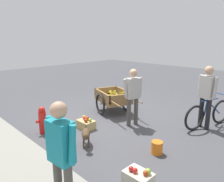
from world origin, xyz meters
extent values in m
plane|color=#47474C|center=(0.00, 0.00, 0.00)|extent=(24.00, 24.00, 0.00)
cube|color=olive|center=(0.30, -0.38, 0.40)|extent=(1.30, 1.11, 0.10)
cube|color=olive|center=(0.79, -0.55, 0.57)|extent=(0.32, 0.78, 0.24)
cube|color=olive|center=(-0.19, -0.21, 0.57)|extent=(0.32, 0.78, 0.24)
cube|color=olive|center=(0.42, -0.03, 0.57)|extent=(1.06, 0.42, 0.24)
cube|color=olive|center=(0.18, -0.73, 0.57)|extent=(1.06, 0.42, 0.24)
torus|color=black|center=(0.44, 0.04, 0.32)|extent=(0.62, 0.27, 0.64)
torus|color=black|center=(0.15, -0.80, 0.32)|extent=(0.62, 0.27, 0.64)
cylinder|color=#9E9EA8|center=(0.30, -0.38, 0.32)|extent=(0.32, 0.85, 0.04)
cylinder|color=olive|center=(-0.37, 0.21, 0.55)|extent=(0.53, 0.21, 0.04)
cylinder|color=olive|center=(-0.59, -0.43, 0.55)|extent=(0.53, 0.21, 0.04)
cylinder|color=#9E9EA8|center=(0.74, -0.53, 0.18)|extent=(0.04, 0.04, 0.35)
ellipsoid|color=gold|center=(-0.03, -0.45, 0.51)|extent=(0.19, 0.07, 0.12)
ellipsoid|color=gold|center=(-0.02, -0.45, 0.52)|extent=(0.19, 0.12, 0.05)
ellipsoid|color=gold|center=(0.01, -0.46, 0.53)|extent=(0.18, 0.06, 0.14)
ellipsoid|color=gold|center=(0.02, -0.08, 0.50)|extent=(0.18, 0.09, 0.15)
ellipsoid|color=gold|center=(0.04, -0.08, 0.51)|extent=(0.18, 0.04, 0.07)
ellipsoid|color=gold|center=(0.06, -0.08, 0.52)|extent=(0.18, 0.13, 0.09)
ellipsoid|color=gold|center=(0.07, -0.08, 0.53)|extent=(0.18, 0.06, 0.13)
ellipsoid|color=gold|center=(0.21, -0.65, 0.55)|extent=(0.18, 0.07, 0.15)
ellipsoid|color=gold|center=(0.23, -0.65, 0.56)|extent=(0.17, 0.15, 0.09)
ellipsoid|color=gold|center=(0.24, -0.65, 0.57)|extent=(0.19, 0.10, 0.07)
ellipsoid|color=gold|center=(0.26, -0.65, 0.58)|extent=(0.16, 0.16, 0.12)
ellipsoid|color=gold|center=(0.50, -0.49, 0.57)|extent=(0.17, 0.11, 0.15)
ellipsoid|color=gold|center=(0.53, -0.50, 0.58)|extent=(0.18, 0.14, 0.05)
ellipsoid|color=gold|center=(0.55, -0.50, 0.59)|extent=(0.18, 0.06, 0.14)
ellipsoid|color=gold|center=(-0.09, -0.45, 0.49)|extent=(0.16, 0.15, 0.13)
ellipsoid|color=gold|center=(-0.07, -0.45, 0.50)|extent=(0.19, 0.08, 0.05)
ellipsoid|color=gold|center=(-0.06, -0.45, 0.51)|extent=(0.17, 0.14, 0.12)
ellipsoid|color=gold|center=(-0.01, -0.59, 0.63)|extent=(0.17, 0.15, 0.13)
ellipsoid|color=gold|center=(0.01, -0.59, 0.64)|extent=(0.18, 0.06, 0.05)
ellipsoid|color=gold|center=(0.04, -0.59, 0.65)|extent=(0.18, 0.06, 0.15)
ellipsoid|color=gold|center=(0.27, -0.46, 0.62)|extent=(0.18, 0.09, 0.13)
ellipsoid|color=gold|center=(0.29, -0.45, 0.63)|extent=(0.18, 0.12, 0.08)
ellipsoid|color=gold|center=(0.30, -0.45, 0.64)|extent=(0.18, 0.14, 0.08)
ellipsoid|color=gold|center=(0.32, -0.45, 0.65)|extent=(0.18, 0.06, 0.14)
ellipsoid|color=gold|center=(0.08, -0.07, 0.61)|extent=(0.18, 0.06, 0.13)
ellipsoid|color=gold|center=(0.09, -0.07, 0.62)|extent=(0.19, 0.11, 0.08)
ellipsoid|color=gold|center=(0.11, -0.07, 0.63)|extent=(0.19, 0.12, 0.08)
ellipsoid|color=gold|center=(0.12, -0.07, 0.64)|extent=(0.19, 0.07, 0.12)
ellipsoid|color=gold|center=(0.21, -0.32, 0.59)|extent=(0.17, 0.13, 0.13)
ellipsoid|color=gold|center=(0.22, -0.32, 0.60)|extent=(0.19, 0.08, 0.10)
ellipsoid|color=gold|center=(0.23, -0.32, 0.61)|extent=(0.18, 0.07, 0.05)
ellipsoid|color=gold|center=(0.25, -0.31, 0.62)|extent=(0.19, 0.06, 0.10)
ellipsoid|color=gold|center=(0.26, -0.31, 0.63)|extent=(0.17, 0.13, 0.13)
ellipsoid|color=gold|center=(0.63, -0.60, 0.53)|extent=(0.18, 0.06, 0.14)
ellipsoid|color=gold|center=(0.64, -0.60, 0.54)|extent=(0.19, 0.07, 0.10)
ellipsoid|color=gold|center=(0.66, -0.59, 0.55)|extent=(0.17, 0.15, 0.05)
ellipsoid|color=gold|center=(0.67, -0.59, 0.56)|extent=(0.18, 0.13, 0.10)
ellipsoid|color=gold|center=(0.68, -0.59, 0.57)|extent=(0.18, 0.09, 0.14)
ellipsoid|color=gold|center=(0.58, -0.28, 0.50)|extent=(0.19, 0.09, 0.13)
ellipsoid|color=gold|center=(0.59, -0.27, 0.51)|extent=(0.19, 0.07, 0.11)
ellipsoid|color=gold|center=(0.60, -0.27, 0.52)|extent=(0.19, 0.08, 0.05)
ellipsoid|color=gold|center=(0.61, -0.27, 0.53)|extent=(0.19, 0.13, 0.10)
ellipsoid|color=gold|center=(0.62, -0.27, 0.54)|extent=(0.18, 0.06, 0.14)
ellipsoid|color=gold|center=(0.16, -0.40, 0.58)|extent=(0.17, 0.10, 0.16)
ellipsoid|color=gold|center=(0.18, -0.41, 0.59)|extent=(0.17, 0.15, 0.05)
ellipsoid|color=gold|center=(0.20, -0.41, 0.60)|extent=(0.19, 0.09, 0.12)
cylinder|color=#4C4742|center=(-0.75, 0.10, 0.37)|extent=(0.11, 0.11, 0.75)
cylinder|color=#4C4742|center=(-0.83, -0.11, 0.37)|extent=(0.11, 0.11, 0.75)
cube|color=#B7B2AD|center=(-0.79, -0.01, 1.01)|extent=(0.30, 0.39, 0.53)
sphere|color=tan|center=(-0.79, -0.01, 1.41)|extent=(0.20, 0.20, 0.20)
cylinder|color=#B7B2AD|center=(-0.72, 0.20, 1.04)|extent=(0.08, 0.14, 0.48)
cylinder|color=#B7B2AD|center=(-0.86, -0.21, 1.04)|extent=(0.08, 0.09, 0.48)
torus|color=black|center=(-2.40, -1.79, 0.33)|extent=(0.26, 0.65, 0.66)
torus|color=black|center=(-2.10, -0.84, 0.33)|extent=(0.26, 0.65, 0.66)
cylinder|color=#234C93|center=(-2.25, -1.31, 0.73)|extent=(0.21, 0.58, 0.04)
cylinder|color=#234C93|center=(-2.22, -1.20, 0.56)|extent=(0.07, 0.11, 0.45)
cylinder|color=#234C93|center=(-2.31, -1.49, 0.51)|extent=(0.19, 0.52, 0.43)
ellipsoid|color=black|center=(-2.21, -1.18, 0.82)|extent=(0.20, 0.08, 0.06)
cylinder|color=#234C93|center=(-2.39, -1.74, 0.83)|extent=(0.45, 0.16, 0.03)
cylinder|color=black|center=(-2.10, -1.20, 0.40)|extent=(0.11, 0.11, 0.80)
cylinder|color=black|center=(-2.31, -1.14, 0.40)|extent=(0.11, 0.11, 0.80)
cube|color=#B7B2AD|center=(-2.21, -1.17, 1.08)|extent=(0.38, 0.29, 0.56)
sphere|color=tan|center=(-2.21, -1.17, 1.50)|extent=(0.22, 0.22, 0.22)
cylinder|color=#B7B2AD|center=(-2.00, -1.24, 1.11)|extent=(0.08, 0.08, 0.51)
cylinder|color=#B7B2AD|center=(-2.42, -1.11, 1.11)|extent=(0.08, 0.12, 0.51)
ellipsoid|color=#4C3823|center=(-0.79, 1.55, 0.27)|extent=(0.46, 0.42, 0.18)
sphere|color=#4C3823|center=(-1.00, 1.72, 0.33)|extent=(0.14, 0.14, 0.14)
cylinder|color=#4C3823|center=(-0.58, 1.38, 0.31)|extent=(0.10, 0.09, 0.12)
cylinder|color=#4C3823|center=(-0.93, 1.59, 0.09)|extent=(0.04, 0.04, 0.18)
cylinder|color=#4C3823|center=(-0.86, 1.68, 0.09)|extent=(0.04, 0.04, 0.18)
cylinder|color=#4C3823|center=(-0.72, 1.43, 0.09)|extent=(0.04, 0.04, 0.18)
cylinder|color=#4C3823|center=(-0.66, 1.51, 0.09)|extent=(0.04, 0.04, 0.18)
cylinder|color=red|center=(0.43, 1.91, 0.28)|extent=(0.18, 0.18, 0.55)
sphere|color=red|center=(0.43, 1.91, 0.59)|extent=(0.16, 0.16, 0.16)
cylinder|color=red|center=(0.54, 1.91, 0.33)|extent=(0.10, 0.07, 0.07)
cylinder|color=red|center=(0.43, 2.02, 0.33)|extent=(0.07, 0.10, 0.07)
cylinder|color=orange|center=(-2.08, 0.76, 0.13)|extent=(0.23, 0.23, 0.26)
cube|color=beige|center=(-2.40, 1.78, 0.11)|extent=(0.44, 0.32, 0.22)
sphere|color=red|center=(-2.30, 1.83, 0.26)|extent=(0.08, 0.08, 0.08)
sphere|color=#B23319|center=(-2.52, 1.76, 0.26)|extent=(0.08, 0.08, 0.08)
sphere|color=#99BF33|center=(-2.53, 1.71, 0.27)|extent=(0.10, 0.10, 0.10)
sphere|color=red|center=(-2.37, 1.82, 0.26)|extent=(0.09, 0.09, 0.09)
cube|color=tan|center=(-0.10, 1.01, 0.11)|extent=(0.44, 0.32, 0.22)
sphere|color=#B23319|center=(-0.11, 0.97, 0.27)|extent=(0.10, 0.10, 0.10)
sphere|color=red|center=(0.01, 0.98, 0.26)|extent=(0.08, 0.08, 0.08)
sphere|color=#99BF33|center=(-0.24, 0.99, 0.27)|extent=(0.09, 0.09, 0.09)
sphere|color=#B23319|center=(-0.05, 1.01, 0.26)|extent=(0.08, 0.08, 0.08)
sphere|color=#B23319|center=(-0.19, 1.08, 0.27)|extent=(0.09, 0.09, 0.09)
sphere|color=#99BF33|center=(0.06, 0.95, 0.26)|extent=(0.08, 0.08, 0.08)
sphere|color=#99BF33|center=(0.06, 0.94, 0.26)|extent=(0.08, 0.08, 0.08)
cube|color=teal|center=(-2.06, 2.91, 1.04)|extent=(0.36, 0.23, 0.54)
sphere|color=tan|center=(-2.06, 2.91, 1.45)|extent=(0.21, 0.21, 0.21)
cylinder|color=teal|center=(-2.28, 2.89, 1.07)|extent=(0.08, 0.12, 0.49)
cylinder|color=teal|center=(-1.84, 2.93, 1.07)|extent=(0.08, 0.09, 0.49)
camera|label=1|loc=(-4.19, 4.15, 2.27)|focal=34.33mm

